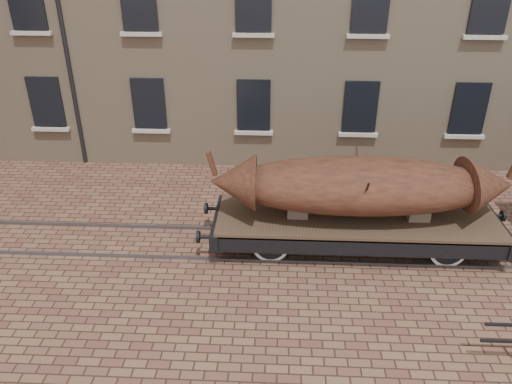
{
  "coord_description": "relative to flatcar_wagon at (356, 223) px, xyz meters",
  "views": [
    {
      "loc": [
        -1.63,
        -10.92,
        7.32
      ],
      "look_at": [
        -2.2,
        0.5,
        1.3
      ],
      "focal_mm": 35.0,
      "sensor_mm": 36.0,
      "label": 1
    }
  ],
  "objects": [
    {
      "name": "iron_boat",
      "position": [
        -0.01,
        0.0,
        1.08
      ],
      "size": [
        7.47,
        2.18,
        1.75
      ],
      "color": "brown",
      "rests_on": "flatcar_wagon"
    },
    {
      "name": "ground",
      "position": [
        -0.37,
        0.0,
        -0.75
      ],
      "size": [
        90.0,
        90.0,
        0.0
      ],
      "primitive_type": "plane",
      "color": "brown"
    },
    {
      "name": "flatcar_wagon",
      "position": [
        0.0,
        0.0,
        0.0
      ],
      "size": [
        7.94,
        2.15,
        1.2
      ],
      "color": "brown",
      "rests_on": "ground"
    },
    {
      "name": "rail_track",
      "position": [
        -0.37,
        0.0,
        -0.72
      ],
      "size": [
        30.0,
        1.52,
        0.06
      ],
      "color": "#59595E",
      "rests_on": "ground"
    }
  ]
}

